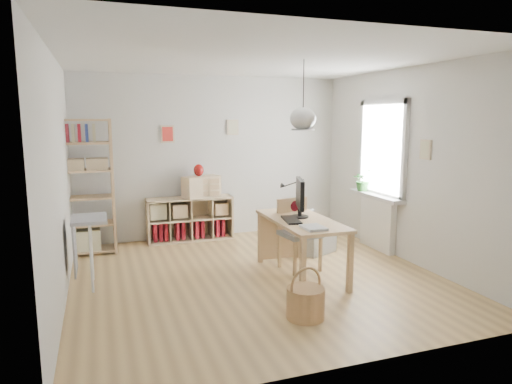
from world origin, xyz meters
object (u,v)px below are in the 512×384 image
object	(u,v)px
tall_bookshelf	(85,182)
monitor	(300,196)
cube_shelf	(188,222)
chair	(297,229)
desk	(301,226)
drawer_chest	(201,186)
storage_chest	(313,239)

from	to	relation	value
tall_bookshelf	monitor	world-z (taller)	tall_bookshelf
cube_shelf	monitor	world-z (taller)	monitor
tall_bookshelf	chair	distance (m)	3.19
desk	chair	size ratio (longest dim) A/B	1.60
tall_bookshelf	drawer_chest	world-z (taller)	tall_bookshelf
tall_bookshelf	drawer_chest	distance (m)	1.81
monitor	drawer_chest	world-z (taller)	monitor
monitor	drawer_chest	distance (m)	2.25
storage_chest	chair	bearing A→B (deg)	-155.63
cube_shelf	monitor	bearing A→B (deg)	-64.01
tall_bookshelf	drawer_chest	xyz separation A→B (m)	(1.79, 0.24, -0.20)
desk	storage_chest	world-z (taller)	desk
desk	storage_chest	bearing A→B (deg)	56.04
drawer_chest	chair	bearing A→B (deg)	-84.01
tall_bookshelf	storage_chest	bearing A→B (deg)	-17.51
storage_chest	tall_bookshelf	bearing A→B (deg)	137.74
chair	drawer_chest	size ratio (longest dim) A/B	1.56
desk	chair	xyz separation A→B (m)	(0.09, 0.31, -0.12)
storage_chest	drawer_chest	xyz separation A→B (m)	(-1.43, 1.25, 0.70)
tall_bookshelf	monitor	size ratio (longest dim) A/B	3.61
chair	drawer_chest	xyz separation A→B (m)	(-0.89, 1.88, 0.36)
cube_shelf	storage_chest	size ratio (longest dim) A/B	1.74
desk	monitor	world-z (taller)	monitor
tall_bookshelf	monitor	distance (m)	3.20
tall_bookshelf	storage_chest	distance (m)	3.49
desk	cube_shelf	world-z (taller)	desk
storage_chest	drawer_chest	world-z (taller)	drawer_chest
desk	tall_bookshelf	xyz separation A→B (m)	(-2.59, 1.95, 0.43)
chair	tall_bookshelf	bearing A→B (deg)	140.42
chair	storage_chest	size ratio (longest dim) A/B	1.17
storage_chest	monitor	world-z (taller)	monitor
desk	chair	world-z (taller)	chair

